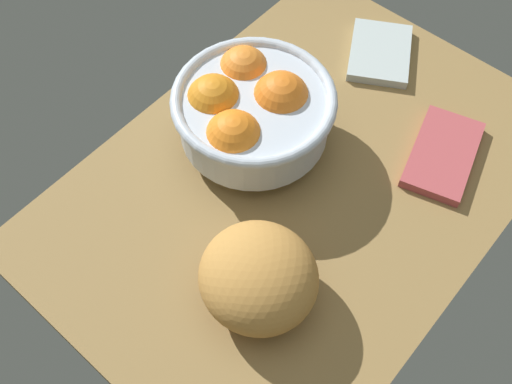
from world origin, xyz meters
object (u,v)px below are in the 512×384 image
object	(u,v)px
napkin_spare	(380,53)
bread_loaf	(258,277)
fruit_bowl	(251,110)
napkin_folded	(443,154)

from	to	relation	value
napkin_spare	bread_loaf	bearing A→B (deg)	-164.69
fruit_bowl	bread_loaf	xyz separation A→B (cm)	(-17.83, -16.83, -1.71)
napkin_folded	napkin_spare	bearing A→B (deg)	59.97
fruit_bowl	napkin_spare	distance (cm)	27.59
fruit_bowl	napkin_spare	xyz separation A→B (cm)	(26.50, -4.69, -6.08)
fruit_bowl	bread_loaf	world-z (taller)	fruit_bowl
bread_loaf	napkin_folded	size ratio (longest dim) A/B	0.99
bread_loaf	napkin_spare	size ratio (longest dim) A/B	1.15
fruit_bowl	napkin_spare	world-z (taller)	fruit_bowl
napkin_folded	bread_loaf	bearing A→B (deg)	169.25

